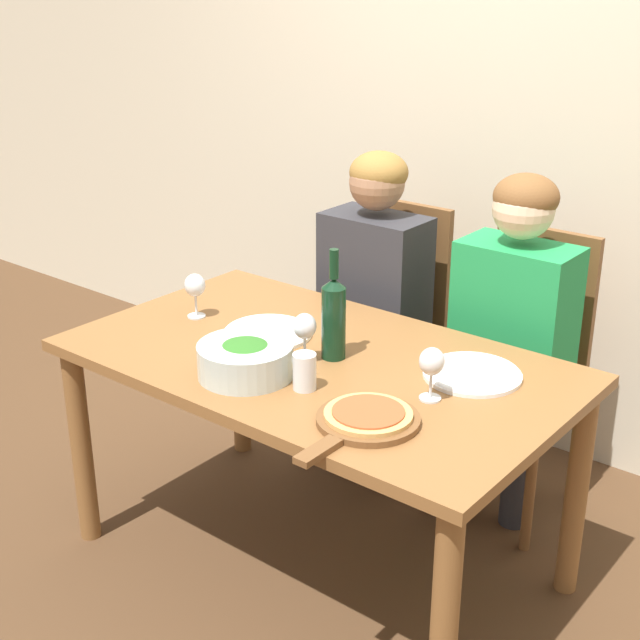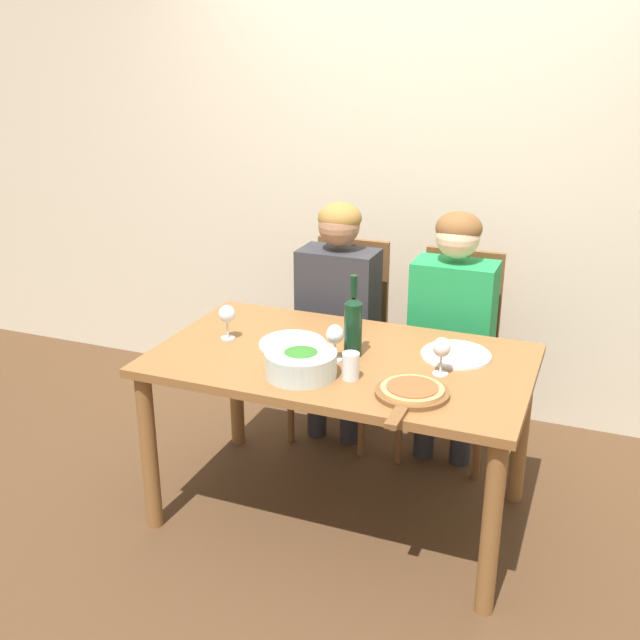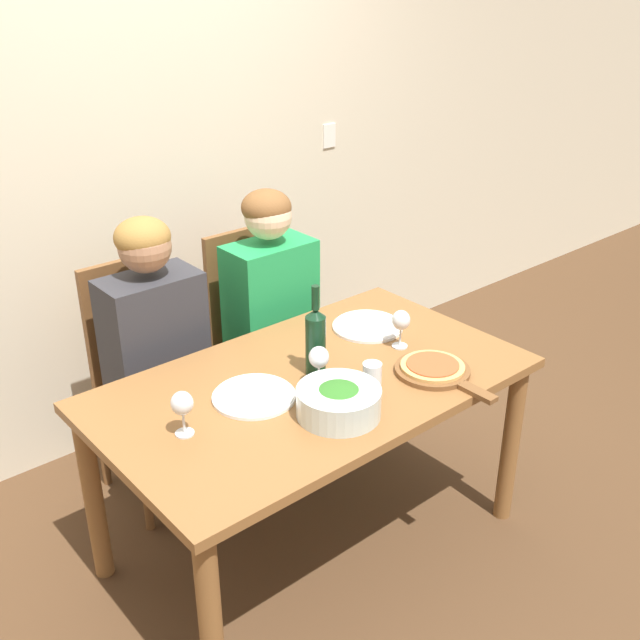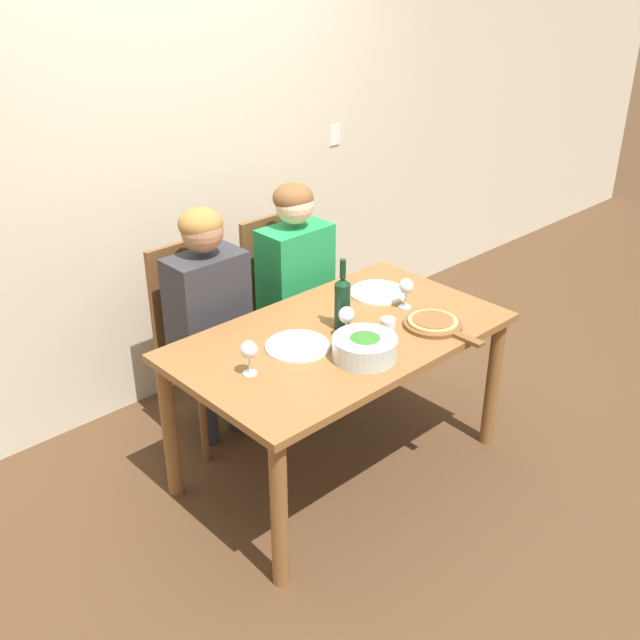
# 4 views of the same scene
# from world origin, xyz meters

# --- Properties ---
(ground_plane) EXTENTS (40.00, 40.00, 0.00)m
(ground_plane) POSITION_xyz_m (0.00, 0.00, 0.00)
(ground_plane) COLOR #4C331E
(back_wall) EXTENTS (10.00, 0.06, 2.70)m
(back_wall) POSITION_xyz_m (0.00, 1.20, 1.35)
(back_wall) COLOR beige
(back_wall) RESTS_ON ground
(dining_table) EXTENTS (1.51, 0.88, 0.74)m
(dining_table) POSITION_xyz_m (0.00, 0.00, 0.64)
(dining_table) COLOR brown
(dining_table) RESTS_ON ground
(chair_left) EXTENTS (0.42, 0.42, 0.99)m
(chair_left) POSITION_xyz_m (-0.26, 0.76, 0.52)
(chair_left) COLOR brown
(chair_left) RESTS_ON ground
(chair_right) EXTENTS (0.42, 0.42, 0.99)m
(chair_right) POSITION_xyz_m (0.31, 0.76, 0.52)
(chair_right) COLOR brown
(chair_right) RESTS_ON ground
(person_woman) EXTENTS (0.47, 0.51, 1.22)m
(person_woman) POSITION_xyz_m (-0.26, 0.64, 0.73)
(person_woman) COLOR #28282D
(person_woman) RESTS_ON ground
(person_man) EXTENTS (0.47, 0.51, 1.22)m
(person_man) POSITION_xyz_m (0.31, 0.64, 0.73)
(person_man) COLOR #28282D
(person_man) RESTS_ON ground
(wine_bottle) EXTENTS (0.07, 0.07, 0.34)m
(wine_bottle) POSITION_xyz_m (0.04, 0.03, 0.87)
(wine_bottle) COLOR black
(wine_bottle) RESTS_ON dining_table
(broccoli_bowl) EXTENTS (0.28, 0.28, 0.10)m
(broccoli_bowl) POSITION_xyz_m (-0.08, -0.23, 0.79)
(broccoli_bowl) COLOR silver
(broccoli_bowl) RESTS_ON dining_table
(dinner_plate_left) EXTENTS (0.28, 0.28, 0.02)m
(dinner_plate_left) POSITION_xyz_m (-0.23, 0.03, 0.75)
(dinner_plate_left) COLOR white
(dinner_plate_left) RESTS_ON dining_table
(dinner_plate_right) EXTENTS (0.28, 0.28, 0.02)m
(dinner_plate_right) POSITION_xyz_m (0.43, 0.17, 0.75)
(dinner_plate_right) COLOR white
(dinner_plate_right) RESTS_ON dining_table
(pizza_on_board) EXTENTS (0.27, 0.41, 0.04)m
(pizza_on_board) POSITION_xyz_m (0.36, -0.25, 0.75)
(pizza_on_board) COLOR brown
(pizza_on_board) RESTS_ON dining_table
(wine_glass_left) EXTENTS (0.07, 0.07, 0.15)m
(wine_glass_left) POSITION_xyz_m (-0.52, 0.00, 0.84)
(wine_glass_left) COLOR silver
(wine_glass_left) RESTS_ON dining_table
(wine_glass_right) EXTENTS (0.07, 0.07, 0.15)m
(wine_glass_right) POSITION_xyz_m (0.41, -0.03, 0.84)
(wine_glass_right) COLOR silver
(wine_glass_right) RESTS_ON dining_table
(wine_glass_centre) EXTENTS (0.07, 0.07, 0.15)m
(wine_glass_centre) POSITION_xyz_m (-0.01, -0.05, 0.84)
(wine_glass_centre) COLOR silver
(wine_glass_centre) RESTS_ON dining_table
(water_tumbler) EXTENTS (0.07, 0.07, 0.10)m
(water_tumbler) POSITION_xyz_m (0.11, -0.19, 0.79)
(water_tumbler) COLOR silver
(water_tumbler) RESTS_ON dining_table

